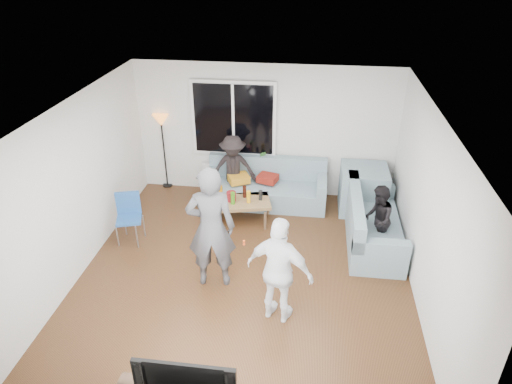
# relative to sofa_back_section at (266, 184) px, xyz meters

# --- Properties ---
(floor) EXTENTS (5.00, 5.50, 0.04)m
(floor) POSITION_rel_sofa_back_section_xyz_m (-0.07, -2.27, -0.45)
(floor) COLOR #56351C
(floor) RESTS_ON ground
(ceiling) EXTENTS (5.00, 5.50, 0.04)m
(ceiling) POSITION_rel_sofa_back_section_xyz_m (-0.07, -2.27, 2.20)
(ceiling) COLOR white
(ceiling) RESTS_ON ground
(wall_back) EXTENTS (5.00, 0.04, 2.60)m
(wall_back) POSITION_rel_sofa_back_section_xyz_m (-0.07, 0.50, 0.88)
(wall_back) COLOR silver
(wall_back) RESTS_ON ground
(wall_front) EXTENTS (5.00, 0.04, 2.60)m
(wall_front) POSITION_rel_sofa_back_section_xyz_m (-0.07, -5.04, 0.88)
(wall_front) COLOR silver
(wall_front) RESTS_ON ground
(wall_left) EXTENTS (0.04, 5.50, 2.60)m
(wall_left) POSITION_rel_sofa_back_section_xyz_m (-2.59, -2.27, 0.88)
(wall_left) COLOR silver
(wall_left) RESTS_ON ground
(wall_right) EXTENTS (0.04, 5.50, 2.60)m
(wall_right) POSITION_rel_sofa_back_section_xyz_m (2.45, -2.27, 0.88)
(wall_right) COLOR silver
(wall_right) RESTS_ON ground
(window_frame) EXTENTS (1.62, 0.06, 1.47)m
(window_frame) POSITION_rel_sofa_back_section_xyz_m (-0.67, 0.42, 1.12)
(window_frame) COLOR white
(window_frame) RESTS_ON wall_back
(window_glass) EXTENTS (1.50, 0.02, 1.35)m
(window_glass) POSITION_rel_sofa_back_section_xyz_m (-0.67, 0.38, 1.12)
(window_glass) COLOR black
(window_glass) RESTS_ON window_frame
(window_mullion) EXTENTS (0.05, 0.03, 1.35)m
(window_mullion) POSITION_rel_sofa_back_section_xyz_m (-0.67, 0.37, 1.12)
(window_mullion) COLOR white
(window_mullion) RESTS_ON window_frame
(radiator) EXTENTS (1.30, 0.12, 0.62)m
(radiator) POSITION_rel_sofa_back_section_xyz_m (-0.67, 0.38, -0.11)
(radiator) COLOR silver
(radiator) RESTS_ON floor
(potted_plant) EXTENTS (0.19, 0.15, 0.32)m
(potted_plant) POSITION_rel_sofa_back_section_xyz_m (-0.12, 0.35, 0.36)
(potted_plant) COLOR #336729
(potted_plant) RESTS_ON radiator
(vase) EXTENTS (0.18, 0.18, 0.15)m
(vase) POSITION_rel_sofa_back_section_xyz_m (-0.95, 0.35, 0.27)
(vase) COLOR white
(vase) RESTS_ON radiator
(sofa_back_section) EXTENTS (2.30, 0.85, 0.85)m
(sofa_back_section) POSITION_rel_sofa_back_section_xyz_m (0.00, 0.00, 0.00)
(sofa_back_section) COLOR gray
(sofa_back_section) RESTS_ON floor
(sofa_right_section) EXTENTS (2.00, 0.85, 0.85)m
(sofa_right_section) POSITION_rel_sofa_back_section_xyz_m (1.95, -1.06, 0.00)
(sofa_right_section) COLOR gray
(sofa_right_section) RESTS_ON floor
(sofa_corner) EXTENTS (0.85, 0.85, 0.85)m
(sofa_corner) POSITION_rel_sofa_back_section_xyz_m (1.83, 0.00, 0.00)
(sofa_corner) COLOR gray
(sofa_corner) RESTS_ON floor
(cushion_yellow) EXTENTS (0.48, 0.46, 0.14)m
(cushion_yellow) POSITION_rel_sofa_back_section_xyz_m (-0.53, -0.02, 0.09)
(cushion_yellow) COLOR orange
(cushion_yellow) RESTS_ON sofa_back_section
(cushion_red) EXTENTS (0.43, 0.39, 0.13)m
(cushion_red) POSITION_rel_sofa_back_section_xyz_m (0.03, 0.06, 0.09)
(cushion_red) COLOR maroon
(cushion_red) RESTS_ON sofa_back_section
(coffee_table) EXTENTS (1.21, 0.84, 0.40)m
(coffee_table) POSITION_rel_sofa_back_section_xyz_m (-0.41, -0.68, -0.22)
(coffee_table) COLOR #9C804B
(coffee_table) RESTS_ON floor
(pitcher) EXTENTS (0.17, 0.17, 0.17)m
(pitcher) POSITION_rel_sofa_back_section_xyz_m (-0.55, -0.69, 0.06)
(pitcher) COLOR maroon
(pitcher) RESTS_ON coffee_table
(side_chair) EXTENTS (0.50, 0.50, 0.86)m
(side_chair) POSITION_rel_sofa_back_section_xyz_m (-2.12, -1.59, 0.01)
(side_chair) COLOR #225295
(side_chair) RESTS_ON floor
(floor_lamp) EXTENTS (0.32, 0.32, 1.56)m
(floor_lamp) POSITION_rel_sofa_back_section_xyz_m (-2.12, 0.45, 0.36)
(floor_lamp) COLOR orange
(floor_lamp) RESTS_ON floor
(player_left) EXTENTS (0.75, 0.55, 1.91)m
(player_left) POSITION_rel_sofa_back_section_xyz_m (-0.51, -2.45, 0.53)
(player_left) COLOR #46464A
(player_left) RESTS_ON floor
(player_right) EXTENTS (0.98, 0.65, 1.56)m
(player_right) POSITION_rel_sofa_back_section_xyz_m (0.52, -3.06, 0.35)
(player_right) COLOR white
(player_right) RESTS_ON floor
(spectator_right) EXTENTS (0.50, 0.61, 1.17)m
(spectator_right) POSITION_rel_sofa_back_section_xyz_m (1.95, -1.31, 0.16)
(spectator_right) COLOR black
(spectator_right) RESTS_ON floor
(spectator_back) EXTENTS (0.94, 0.64, 1.36)m
(spectator_back) POSITION_rel_sofa_back_section_xyz_m (-0.64, 0.03, 0.25)
(spectator_back) COLOR black
(spectator_back) RESTS_ON floor
(television) EXTENTS (1.02, 0.13, 0.59)m
(television) POSITION_rel_sofa_back_section_xyz_m (-0.25, -4.77, 0.31)
(television) COLOR black
(television) RESTS_ON tv_console
(bottle_d) EXTENTS (0.07, 0.07, 0.23)m
(bottle_d) POSITION_rel_sofa_back_section_xyz_m (-0.23, -0.71, 0.09)
(bottle_d) COLOR yellow
(bottle_d) RESTS_ON coffee_table
(bottle_a) EXTENTS (0.07, 0.07, 0.24)m
(bottle_a) POSITION_rel_sofa_back_section_xyz_m (-0.75, -0.62, 0.10)
(bottle_a) COLOR #BA730A
(bottle_a) RESTS_ON coffee_table
(bottle_b) EXTENTS (0.08, 0.08, 0.23)m
(bottle_b) POSITION_rel_sofa_back_section_xyz_m (-0.50, -0.80, 0.09)
(bottle_b) COLOR #43911A
(bottle_b) RESTS_ON coffee_table
(bottle_c) EXTENTS (0.07, 0.07, 0.22)m
(bottle_c) POSITION_rel_sofa_back_section_xyz_m (-0.33, -0.53, 0.09)
(bottle_c) COLOR black
(bottle_c) RESTS_ON coffee_table
(bottle_e) EXTENTS (0.07, 0.07, 0.18)m
(bottle_e) POSITION_rel_sofa_back_section_xyz_m (-0.03, -0.59, 0.07)
(bottle_e) COLOR black
(bottle_e) RESTS_ON coffee_table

